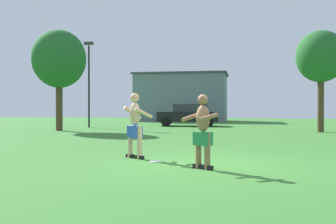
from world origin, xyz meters
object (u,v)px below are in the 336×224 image
at_px(player_with_cap, 135,122).
at_px(tree_right_field, 59,59).
at_px(frisbee, 155,162).
at_px(lamp_post, 89,75).
at_px(player_in_green, 203,130).
at_px(car_black_mid_lot, 188,114).
at_px(tree_left_field, 321,57).

bearing_deg(player_with_cap, tree_right_field, 124.61).
height_order(player_with_cap, frisbee, player_with_cap).
bearing_deg(lamp_post, player_in_green, -60.22).
distance_m(frisbee, lamp_post, 17.64).
xyz_separation_m(car_black_mid_lot, tree_left_field, (7.99, -5.74, 3.20)).
xyz_separation_m(player_in_green, tree_left_field, (4.89, 13.87, 3.18)).
xyz_separation_m(frisbee, car_black_mid_lot, (-1.86, 18.77, 0.81)).
distance_m(car_black_mid_lot, tree_left_field, 10.35).
bearing_deg(car_black_mid_lot, tree_left_field, -35.70).
relative_size(frisbee, lamp_post, 0.05).
relative_size(player_with_cap, tree_right_field, 0.30).
bearing_deg(tree_left_field, tree_right_field, -174.71).
height_order(car_black_mid_lot, lamp_post, lamp_post).
height_order(tree_left_field, tree_right_field, tree_right_field).
distance_m(player_in_green, car_black_mid_lot, 19.85).
bearing_deg(player_with_cap, player_in_green, -37.08).
height_order(frisbee, car_black_mid_lot, car_black_mid_lot).
relative_size(player_in_green, car_black_mid_lot, 0.36).
bearing_deg(tree_right_field, frisbee, -54.53).
height_order(player_in_green, lamp_post, lamp_post).
distance_m(frisbee, tree_right_field, 14.92).
xyz_separation_m(car_black_mid_lot, tree_right_field, (-6.47, -7.08, 3.26)).
height_order(car_black_mid_lot, tree_right_field, tree_right_field).
bearing_deg(frisbee, tree_right_field, 125.47).
relative_size(player_with_cap, lamp_post, 0.30).
bearing_deg(tree_right_field, car_black_mid_lot, 47.57).
distance_m(frisbee, tree_left_field, 14.95).
distance_m(player_with_cap, frisbee, 1.30).
height_order(frisbee, tree_left_field, tree_left_field).
bearing_deg(car_black_mid_lot, player_in_green, -81.03).
xyz_separation_m(player_with_cap, tree_left_field, (6.81, 12.42, 3.08)).
distance_m(car_black_mid_lot, lamp_post, 7.54).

